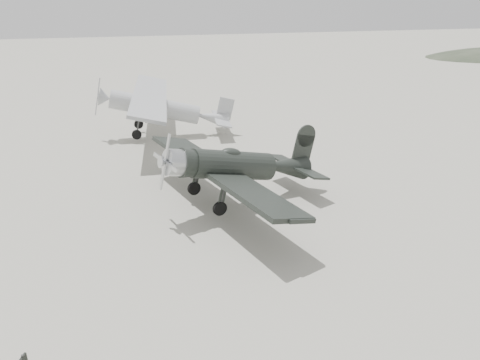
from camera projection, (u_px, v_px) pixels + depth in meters
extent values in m
plane|color=gray|center=(219.00, 222.00, 19.92)|extent=(160.00, 160.00, 0.00)
cylinder|color=black|center=(232.00, 166.00, 20.68)|extent=(4.18, 2.45, 1.27)
cone|color=black|center=(287.00, 153.00, 22.10)|extent=(2.60, 1.85, 1.18)
cylinder|color=silver|center=(175.00, 178.00, 19.36)|extent=(1.12, 1.32, 1.12)
cone|color=silver|center=(163.00, 181.00, 19.10)|extent=(0.46, 0.58, 0.51)
cube|color=silver|center=(164.00, 181.00, 19.13)|extent=(0.10, 0.17, 2.35)
ellipsoid|color=black|center=(229.00, 155.00, 20.38)|extent=(1.14, 0.90, 0.42)
cube|color=black|center=(220.00, 175.00, 20.50)|extent=(5.20, 10.91, 0.20)
cube|color=black|center=(299.00, 150.00, 22.43)|extent=(2.13, 3.92, 0.09)
cube|color=black|center=(302.00, 134.00, 22.20)|extent=(1.06, 0.43, 1.63)
cylinder|color=black|center=(227.00, 213.00, 19.85)|extent=(0.63, 0.33, 0.62)
cylinder|color=black|center=(201.00, 193.00, 21.77)|extent=(0.63, 0.33, 0.62)
cylinder|color=#333333|center=(227.00, 200.00, 19.61)|extent=(0.13, 0.13, 1.27)
cylinder|color=#333333|center=(200.00, 181.00, 21.54)|extent=(0.13, 0.13, 1.27)
cylinder|color=black|center=(302.00, 158.00, 22.71)|extent=(0.21, 0.13, 0.20)
cylinder|color=#ABAEB0|center=(155.00, 107.00, 30.42)|extent=(5.82, 1.69, 1.21)
cone|color=#ABAEB0|center=(214.00, 105.00, 30.94)|extent=(2.07, 1.27, 1.10)
cone|color=#ABAEB0|center=(105.00, 109.00, 29.99)|extent=(0.76, 1.20, 1.15)
cube|color=#ABAEB0|center=(98.00, 109.00, 29.93)|extent=(0.07, 0.16, 2.43)
cube|color=#ABAEB0|center=(148.00, 97.00, 30.10)|extent=(3.10, 12.28, 0.20)
cube|color=#ABAEB0|center=(223.00, 104.00, 30.99)|extent=(1.30, 3.82, 0.09)
cube|color=#ABAEB0|center=(224.00, 93.00, 30.73)|extent=(1.00, 0.17, 1.44)
cylinder|color=black|center=(143.00, 138.00, 29.84)|extent=(0.63, 0.21, 0.62)
cylinder|color=black|center=(144.00, 127.00, 32.06)|extent=(0.63, 0.21, 0.62)
cylinder|color=#333333|center=(142.00, 129.00, 29.60)|extent=(0.11, 0.11, 1.32)
cylinder|color=#333333|center=(144.00, 118.00, 31.81)|extent=(0.11, 0.11, 1.32)
cylinder|color=black|center=(226.00, 110.00, 31.17)|extent=(0.20, 0.09, 0.20)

